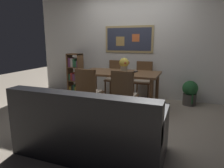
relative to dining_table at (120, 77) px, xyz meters
name	(u,v)px	position (x,y,z in m)	size (l,w,h in m)	color
ground_plane	(111,115)	(0.00, -0.51, -0.66)	(12.00, 12.00, 0.00)	tan
wall_back_with_painting	(133,44)	(0.00, 1.02, 0.64)	(5.20, 0.14, 2.60)	silver
dining_table	(120,77)	(0.00, 0.00, 0.00)	(1.62, 0.87, 0.76)	brown
dining_chair_near_right	(124,92)	(0.33, -0.74, -0.13)	(0.40, 0.41, 0.91)	brown
dining_chair_near_left	(88,89)	(-0.34, -0.75, -0.13)	(0.40, 0.41, 0.91)	brown
dining_chair_far_left	(115,76)	(-0.38, 0.78, -0.13)	(0.40, 0.41, 0.91)	brown
dining_chair_far_right	(143,77)	(0.34, 0.76, -0.13)	(0.40, 0.41, 0.91)	brown
leather_couch	(89,130)	(0.24, -1.85, -0.35)	(1.80, 0.84, 0.84)	black
bookshelf	(75,74)	(-1.47, 0.67, -0.13)	(0.36, 0.28, 1.07)	brown
potted_ivy	(190,92)	(1.39, 0.69, -0.38)	(0.33, 0.33, 0.54)	#4C4742
flower_vase	(124,64)	(0.08, 0.05, 0.26)	(0.21, 0.20, 0.29)	tan
tv_remote	(136,71)	(0.31, 0.12, 0.11)	(0.06, 0.16, 0.02)	black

